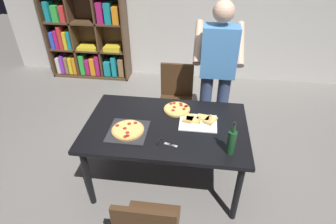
# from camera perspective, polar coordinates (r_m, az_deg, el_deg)

# --- Properties ---
(ground_plane) EXTENTS (12.00, 12.00, 0.00)m
(ground_plane) POSITION_cam_1_polar(r_m,az_deg,el_deg) (3.15, -0.36, -13.64)
(ground_plane) COLOR gray
(dining_table) EXTENTS (1.55, 0.96, 0.75)m
(dining_table) POSITION_cam_1_polar(r_m,az_deg,el_deg) (2.69, -0.41, -4.00)
(dining_table) COLOR black
(dining_table) RESTS_ON ground_plane
(chair_far_side) EXTENTS (0.42, 0.42, 0.90)m
(chair_far_side) POSITION_cam_1_polar(r_m,az_deg,el_deg) (3.57, 1.67, 3.57)
(chair_far_side) COLOR #472D19
(chair_far_side) RESTS_ON ground_plane
(bookshelf) EXTENTS (1.40, 0.35, 1.95)m
(bookshelf) POSITION_cam_1_polar(r_m,az_deg,el_deg) (5.09, -16.58, 16.52)
(bookshelf) COLOR #513823
(bookshelf) RESTS_ON ground_plane
(person_serving_pizza) EXTENTS (0.55, 0.54, 1.75)m
(person_serving_pizza) POSITION_cam_1_polar(r_m,az_deg,el_deg) (3.14, 10.16, 8.51)
(person_serving_pizza) COLOR #38476B
(person_serving_pizza) RESTS_ON ground_plane
(pepperoni_pizza_on_tray) EXTENTS (0.36, 0.36, 0.04)m
(pepperoni_pizza_on_tray) POSITION_cam_1_polar(r_m,az_deg,el_deg) (2.58, -8.32, -3.79)
(pepperoni_pizza_on_tray) COLOR #2D2D33
(pepperoni_pizza_on_tray) RESTS_ON dining_table
(pizza_slices_on_towel) EXTENTS (0.37, 0.28, 0.03)m
(pizza_slices_on_towel) POSITION_cam_1_polar(r_m,az_deg,el_deg) (2.69, 6.41, -1.85)
(pizza_slices_on_towel) COLOR white
(pizza_slices_on_towel) RESTS_ON dining_table
(wine_bottle) EXTENTS (0.07, 0.07, 0.32)m
(wine_bottle) POSITION_cam_1_polar(r_m,az_deg,el_deg) (2.33, 13.05, -6.00)
(wine_bottle) COLOR #194723
(wine_bottle) RESTS_ON dining_table
(kitchen_scissors) EXTENTS (0.20, 0.10, 0.01)m
(kitchen_scissors) POSITION_cam_1_polar(r_m,az_deg,el_deg) (2.43, -0.95, -6.41)
(kitchen_scissors) COLOR silver
(kitchen_scissors) RESTS_ON dining_table
(second_pizza_plain) EXTENTS (0.27, 0.27, 0.03)m
(second_pizza_plain) POSITION_cam_1_polar(r_m,az_deg,el_deg) (2.84, 1.87, 0.61)
(second_pizza_plain) COLOR tan
(second_pizza_plain) RESTS_ON dining_table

